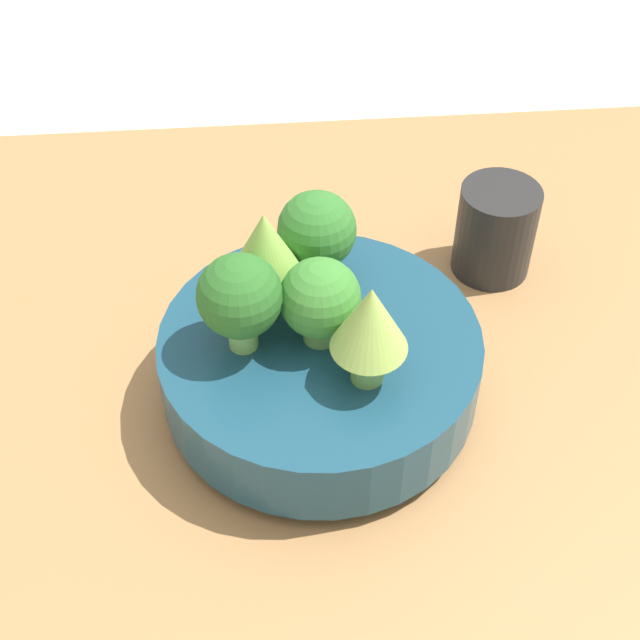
# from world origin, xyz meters

# --- Properties ---
(ground_plane) EXTENTS (6.00, 6.00, 0.00)m
(ground_plane) POSITION_xyz_m (0.00, 0.00, 0.00)
(ground_plane) COLOR beige
(table) EXTENTS (1.18, 0.80, 0.05)m
(table) POSITION_xyz_m (0.00, 0.00, 0.02)
(table) COLOR #9E7042
(table) RESTS_ON ground_plane
(bowl) EXTENTS (0.26, 0.26, 0.07)m
(bowl) POSITION_xyz_m (0.02, 0.03, 0.09)
(bowl) COLOR navy
(bowl) RESTS_ON table
(broccoli_floret_center) EXTENTS (0.06, 0.06, 0.08)m
(broccoli_floret_center) POSITION_xyz_m (0.02, 0.03, 0.16)
(broccoli_floret_center) COLOR #609347
(broccoli_floret_center) RESTS_ON bowl
(romanesco_piece_far) EXTENTS (0.06, 0.06, 0.09)m
(romanesco_piece_far) POSITION_xyz_m (-0.01, 0.07, 0.18)
(romanesco_piece_far) COLOR #609347
(romanesco_piece_far) RESTS_ON bowl
(broccoli_floret_front) EXTENTS (0.07, 0.07, 0.08)m
(broccoli_floret_front) POSITION_xyz_m (0.02, -0.04, 0.17)
(broccoli_floret_front) COLOR #6BA34C
(broccoli_floret_front) RESTS_ON bowl
(romanesco_piece_near) EXTENTS (0.06, 0.06, 0.10)m
(romanesco_piece_near) POSITION_xyz_m (0.06, -0.01, 0.18)
(romanesco_piece_near) COLOR #609347
(romanesco_piece_near) RESTS_ON bowl
(broccoli_floret_right) EXTENTS (0.07, 0.07, 0.09)m
(broccoli_floret_right) POSITION_xyz_m (0.08, 0.03, 0.17)
(broccoli_floret_right) COLOR #7AB256
(broccoli_floret_right) RESTS_ON bowl
(cup) EXTENTS (0.08, 0.08, 0.09)m
(cup) POSITION_xyz_m (-0.16, -0.13, 0.09)
(cup) COLOR black
(cup) RESTS_ON table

